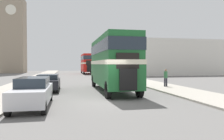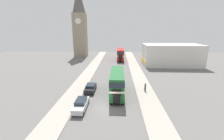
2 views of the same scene
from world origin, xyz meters
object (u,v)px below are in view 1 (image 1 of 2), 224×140
at_px(bus_distant, 88,62).
at_px(car_parked_near, 33,92).
at_px(double_decker_bus, 112,60).
at_px(car_parked_mid, 48,82).
at_px(pedestrian_walking, 166,77).
at_px(church_tower, 14,12).

bearing_deg(bus_distant, car_parked_near, -99.35).
distance_m(double_decker_bus, car_parked_mid, 5.63).
bearing_deg(bus_distant, car_parked_mid, -101.05).
xyz_separation_m(double_decker_bus, car_parked_near, (-5.37, -5.75, -1.80)).
xyz_separation_m(pedestrian_walking, church_tower, (-22.22, 39.76, 14.16)).
height_order(car_parked_mid, church_tower, church_tower).
xyz_separation_m(car_parked_near, church_tower, (-11.42, 46.92, 14.42)).
height_order(bus_distant, church_tower, church_tower).
bearing_deg(pedestrian_walking, car_parked_near, -146.46).
height_order(bus_distant, car_parked_mid, bus_distant).
height_order(double_decker_bus, church_tower, church_tower).
bearing_deg(pedestrian_walking, double_decker_bus, -165.41).
relative_size(double_decker_bus, bus_distant, 1.01).
xyz_separation_m(car_parked_mid, pedestrian_walking, (10.63, 0.28, 0.32)).
height_order(double_decker_bus, pedestrian_walking, double_decker_bus).
bearing_deg(car_parked_mid, car_parked_near, -91.48).
xyz_separation_m(double_decker_bus, pedestrian_walking, (5.44, 1.42, -1.54)).
bearing_deg(pedestrian_walking, church_tower, 119.21).
relative_size(double_decker_bus, car_parked_near, 2.10).
relative_size(bus_distant, church_tower, 0.33).
relative_size(bus_distant, car_parked_near, 2.08).
distance_m(bus_distant, car_parked_near, 38.66).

